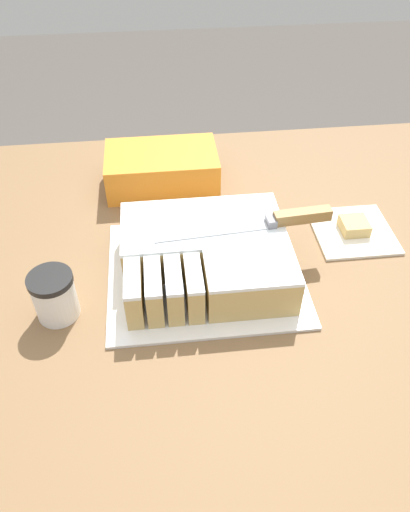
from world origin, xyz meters
The scene contains 9 objects.
ground_plane centered at (0.00, 0.00, 0.00)m, with size 8.00×8.00×0.00m, color #4C4742.
countertop centered at (0.00, 0.00, 0.44)m, with size 1.40×1.10×0.88m.
cake_board centered at (-0.05, 0.04, 0.89)m, with size 0.35×0.31×0.01m.
cake centered at (-0.04, 0.04, 0.93)m, with size 0.29×0.25×0.08m.
knife centered at (0.09, 0.07, 0.98)m, with size 0.32×0.05×0.02m.
coffee_cup centered at (-0.30, -0.03, 0.93)m, with size 0.07×0.07×0.09m.
paper_napkin centered at (0.26, 0.12, 0.89)m, with size 0.16×0.16×0.01m.
brownie centered at (0.26, 0.12, 0.90)m, with size 0.05×0.05×0.02m.
storage_box centered at (-0.11, 0.34, 0.92)m, with size 0.24×0.15×0.08m.
Camera 1 is at (-0.12, -0.61, 1.54)m, focal length 35.00 mm.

